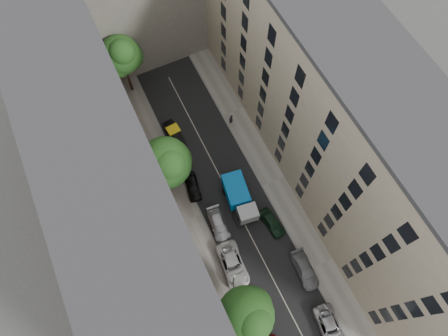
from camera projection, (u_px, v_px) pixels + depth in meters
ground at (232, 200)px, 47.26m from camera, size 120.00×120.00×0.00m
road_surface at (232, 200)px, 47.25m from camera, size 8.00×44.00×0.02m
sidewalk_left at (190, 219)px, 46.21m from camera, size 3.00×44.00×0.15m
sidewalk_right at (273, 181)px, 48.18m from camera, size 3.00×44.00×0.15m
building_left at (126, 212)px, 36.19m from camera, size 8.00×44.00×20.00m
building_right at (332, 122)px, 40.13m from camera, size 8.00×44.00×20.00m
tarp_truck at (239, 197)px, 45.81m from camera, size 3.12×6.18×2.72m
car_left_1 at (255, 314)px, 41.31m from camera, size 1.97×4.46×1.42m
car_left_2 at (233, 265)px, 43.38m from camera, size 2.95×5.56×1.49m
car_left_3 at (219, 225)px, 45.35m from camera, size 2.29×4.61×1.29m
car_left_4 at (192, 186)px, 47.29m from camera, size 2.15×4.03×1.30m
car_left_5 at (174, 133)px, 50.28m from camera, size 1.71×4.06×1.30m
car_right_0 at (330, 328)px, 40.80m from camera, size 2.85×5.05×1.33m
car_right_1 at (305, 270)px, 43.25m from camera, size 2.16×4.63×1.31m
car_right_2 at (272, 223)px, 45.46m from camera, size 1.93×3.91×1.28m
tree_near at (247, 316)px, 36.45m from camera, size 5.57×5.33×8.61m
tree_mid at (167, 164)px, 42.76m from camera, size 5.92×5.74×8.80m
tree_far at (122, 57)px, 47.60m from camera, size 5.11×4.81×9.64m
lamp_post at (234, 279)px, 39.91m from camera, size 0.36×0.36×5.57m
pedestrian at (231, 119)px, 50.73m from camera, size 0.74×0.63×1.71m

